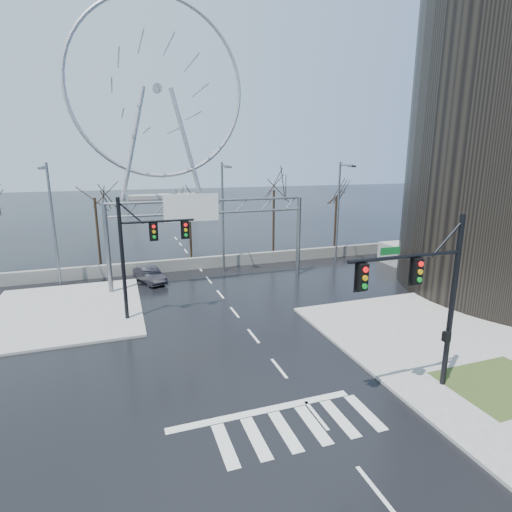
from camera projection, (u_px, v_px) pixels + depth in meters
name	position (u px, v px, depth m)	size (l,w,h in m)	color
ground	(279.00, 368.00, 20.05)	(260.00, 260.00, 0.00)	black
sidewalk_right_ext	(414.00, 325.00, 25.07)	(12.00, 10.00, 0.15)	gray
sidewalk_far	(65.00, 310.00, 27.53)	(10.00, 12.00, 0.15)	gray
grass_strip	(502.00, 385.00, 18.30)	(5.00, 4.00, 0.02)	#263817
barrier_wall	(200.00, 263.00, 38.27)	(52.00, 0.50, 1.10)	slate
signal_mast_near	(430.00, 290.00, 16.84)	(5.52, 0.41, 8.00)	black
signal_mast_far	(140.00, 247.00, 25.26)	(4.72, 0.41, 8.00)	black
sign_gantry	(205.00, 223.00, 32.44)	(16.36, 0.40, 7.60)	slate
streetlight_left	(52.00, 216.00, 31.49)	(0.50, 2.55, 10.00)	slate
streetlight_mid	(224.00, 209.00, 35.97)	(0.50, 2.55, 10.00)	slate
streetlight_right	(340.00, 204.00, 39.81)	(0.50, 2.55, 10.00)	slate
tree_left	(95.00, 206.00, 37.33)	(3.75, 3.75, 7.50)	black
tree_center	(189.00, 210.00, 41.32)	(3.25, 3.25, 6.50)	black
tree_right	(274.00, 198.00, 43.03)	(3.90, 3.90, 7.80)	black
tree_far_right	(336.00, 202.00, 46.24)	(3.40, 3.40, 6.80)	black
ferris_wheel	(158.00, 96.00, 102.68)	(45.00, 6.00, 50.91)	gray
car	(150.00, 275.00, 33.93)	(1.40, 4.02, 1.32)	black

